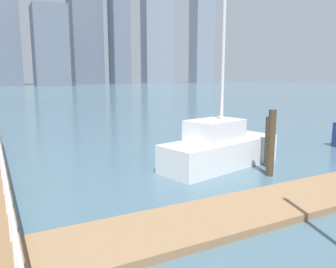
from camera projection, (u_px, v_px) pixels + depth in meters
ground_plane at (75, 151)px, 15.52m from camera, size 300.00×300.00×0.00m
floating_dock at (288, 201)px, 9.05m from camera, size 14.19×2.00×0.18m
dock_piling_0 at (269, 142)px, 12.65m from camera, size 0.30×0.30×1.91m
dock_piling_1 at (271, 143)px, 11.44m from camera, size 0.25×0.25×2.30m
moored_boat_2 at (219, 148)px, 12.70m from camera, size 5.29×2.78×7.54m
skyline_tower_3 at (50, 46)px, 112.58m from camera, size 11.09×11.65×26.32m
skyline_tower_5 at (119, 13)px, 135.71m from camera, size 7.16×8.22×56.59m
skyline_tower_7 at (202, 29)px, 160.44m from camera, size 10.97×7.59×51.19m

